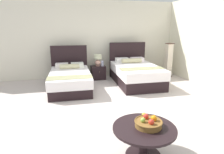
{
  "coord_description": "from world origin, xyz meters",
  "views": [
    {
      "loc": [
        -1.23,
        -4.08,
        1.84
      ],
      "look_at": [
        -0.05,
        0.49,
        0.6
      ],
      "focal_mm": 30.91,
      "sensor_mm": 36.0,
      "label": 1
    }
  ],
  "objects_px": {
    "vase": "(102,63)",
    "fruit_bowl": "(148,123)",
    "coffee_table": "(144,135)",
    "bed_near_corner": "(135,73)",
    "table_lamp": "(98,60)",
    "floor_lamp_corner": "(169,60)",
    "nightstand": "(98,72)",
    "loose_apple": "(144,115)",
    "bed_near_window": "(70,79)"
  },
  "relations": [
    {
      "from": "coffee_table",
      "to": "fruit_bowl",
      "type": "xyz_separation_m",
      "value": [
        0.06,
        -0.0,
        0.18
      ]
    },
    {
      "from": "bed_near_corner",
      "to": "floor_lamp_corner",
      "type": "relative_size",
      "value": 1.74
    },
    {
      "from": "nightstand",
      "to": "vase",
      "type": "distance_m",
      "value": 0.36
    },
    {
      "from": "bed_near_window",
      "to": "table_lamp",
      "type": "distance_m",
      "value": 1.4
    },
    {
      "from": "nightstand",
      "to": "floor_lamp_corner",
      "type": "height_order",
      "value": "floor_lamp_corner"
    },
    {
      "from": "table_lamp",
      "to": "fruit_bowl",
      "type": "distance_m",
      "value": 4.42
    },
    {
      "from": "bed_near_window",
      "to": "nightstand",
      "type": "height_order",
      "value": "bed_near_window"
    },
    {
      "from": "table_lamp",
      "to": "floor_lamp_corner",
      "type": "distance_m",
      "value": 2.64
    },
    {
      "from": "bed_near_window",
      "to": "table_lamp",
      "type": "xyz_separation_m",
      "value": [
        1.02,
        0.87,
        0.4
      ]
    },
    {
      "from": "bed_near_window",
      "to": "vase",
      "type": "relative_size",
      "value": 10.88
    },
    {
      "from": "nightstand",
      "to": "coffee_table",
      "type": "distance_m",
      "value": 4.4
    },
    {
      "from": "bed_near_corner",
      "to": "nightstand",
      "type": "relative_size",
      "value": 4.4
    },
    {
      "from": "vase",
      "to": "bed_near_window",
      "type": "bearing_deg",
      "value": -145.4
    },
    {
      "from": "fruit_bowl",
      "to": "vase",
      "type": "bearing_deg",
      "value": 86.88
    },
    {
      "from": "table_lamp",
      "to": "floor_lamp_corner",
      "type": "height_order",
      "value": "floor_lamp_corner"
    },
    {
      "from": "nightstand",
      "to": "coffee_table",
      "type": "height_order",
      "value": "coffee_table"
    },
    {
      "from": "table_lamp",
      "to": "vase",
      "type": "relative_size",
      "value": 2.08
    },
    {
      "from": "nightstand",
      "to": "coffee_table",
      "type": "relative_size",
      "value": 0.55
    },
    {
      "from": "loose_apple",
      "to": "fruit_bowl",
      "type": "bearing_deg",
      "value": -101.96
    },
    {
      "from": "bed_near_corner",
      "to": "nightstand",
      "type": "bearing_deg",
      "value": 142.0
    },
    {
      "from": "coffee_table",
      "to": "floor_lamp_corner",
      "type": "bearing_deg",
      "value": 56.0
    },
    {
      "from": "bed_near_corner",
      "to": "fruit_bowl",
      "type": "distance_m",
      "value": 3.74
    },
    {
      "from": "bed_near_window",
      "to": "floor_lamp_corner",
      "type": "xyz_separation_m",
      "value": [
        3.64,
        0.56,
        0.32
      ]
    },
    {
      "from": "bed_near_corner",
      "to": "coffee_table",
      "type": "relative_size",
      "value": 2.41
    },
    {
      "from": "coffee_table",
      "to": "table_lamp",
      "type": "bearing_deg",
      "value": 88.06
    },
    {
      "from": "vase",
      "to": "fruit_bowl",
      "type": "height_order",
      "value": "vase"
    },
    {
      "from": "loose_apple",
      "to": "floor_lamp_corner",
      "type": "xyz_separation_m",
      "value": [
        2.65,
        3.82,
        0.11
      ]
    },
    {
      "from": "fruit_bowl",
      "to": "coffee_table",
      "type": "bearing_deg",
      "value": 179.91
    },
    {
      "from": "coffee_table",
      "to": "bed_near_corner",
      "type": "bearing_deg",
      "value": 70.66
    },
    {
      "from": "nightstand",
      "to": "vase",
      "type": "height_order",
      "value": "vase"
    },
    {
      "from": "bed_near_window",
      "to": "table_lamp",
      "type": "bearing_deg",
      "value": 40.3
    },
    {
      "from": "nightstand",
      "to": "loose_apple",
      "type": "height_order",
      "value": "loose_apple"
    },
    {
      "from": "table_lamp",
      "to": "coffee_table",
      "type": "height_order",
      "value": "table_lamp"
    },
    {
      "from": "vase",
      "to": "loose_apple",
      "type": "xyz_separation_m",
      "value": [
        -0.18,
        -4.07,
        -0.06
      ]
    },
    {
      "from": "table_lamp",
      "to": "floor_lamp_corner",
      "type": "bearing_deg",
      "value": -6.69
    },
    {
      "from": "nightstand",
      "to": "loose_apple",
      "type": "distance_m",
      "value": 4.12
    },
    {
      "from": "nightstand",
      "to": "floor_lamp_corner",
      "type": "xyz_separation_m",
      "value": [
        2.62,
        -0.29,
        0.39
      ]
    },
    {
      "from": "fruit_bowl",
      "to": "loose_apple",
      "type": "height_order",
      "value": "fruit_bowl"
    },
    {
      "from": "bed_near_window",
      "to": "fruit_bowl",
      "type": "xyz_separation_m",
      "value": [
        0.93,
        -3.55,
        0.23
      ]
    },
    {
      "from": "table_lamp",
      "to": "floor_lamp_corner",
      "type": "xyz_separation_m",
      "value": [
        2.62,
        -0.31,
        -0.08
      ]
    },
    {
      "from": "bed_near_corner",
      "to": "loose_apple",
      "type": "distance_m",
      "value": 3.44
    },
    {
      "from": "loose_apple",
      "to": "table_lamp",
      "type": "bearing_deg",
      "value": 89.59
    },
    {
      "from": "loose_apple",
      "to": "floor_lamp_corner",
      "type": "relative_size",
      "value": 0.06
    },
    {
      "from": "vase",
      "to": "coffee_table",
      "type": "xyz_separation_m",
      "value": [
        -0.3,
        -4.35,
        -0.22
      ]
    },
    {
      "from": "bed_near_corner",
      "to": "nightstand",
      "type": "xyz_separation_m",
      "value": [
        -1.09,
        0.85,
        -0.11
      ]
    },
    {
      "from": "loose_apple",
      "to": "bed_near_corner",
      "type": "bearing_deg",
      "value": 70.96
    },
    {
      "from": "nightstand",
      "to": "fruit_bowl",
      "type": "height_order",
      "value": "fruit_bowl"
    },
    {
      "from": "nightstand",
      "to": "vase",
      "type": "relative_size",
      "value": 2.51
    },
    {
      "from": "bed_near_corner",
      "to": "table_lamp",
      "type": "xyz_separation_m",
      "value": [
        -1.09,
        0.87,
        0.35
      ]
    },
    {
      "from": "table_lamp",
      "to": "loose_apple",
      "type": "height_order",
      "value": "table_lamp"
    }
  ]
}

